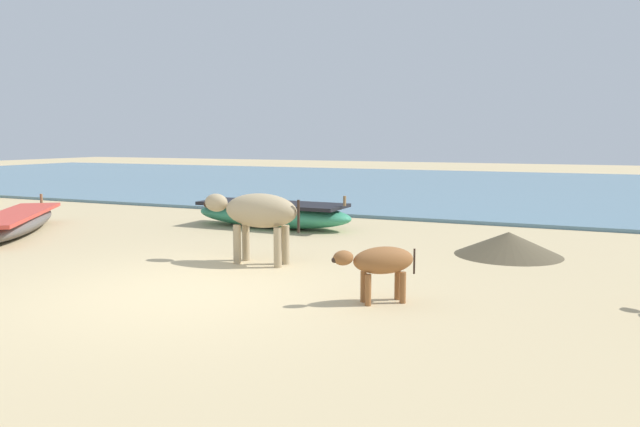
{
  "coord_description": "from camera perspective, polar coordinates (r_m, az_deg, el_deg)",
  "views": [
    {
      "loc": [
        4.35,
        -5.78,
        1.85
      ],
      "look_at": [
        0.42,
        3.25,
        0.6
      ],
      "focal_mm": 33.28,
      "sensor_mm": 36.0,
      "label": 1
    }
  ],
  "objects": [
    {
      "name": "ground",
      "position": [
        7.46,
        -13.13,
        -7.31
      ],
      "size": [
        80.0,
        80.0,
        0.0
      ],
      "primitive_type": "plane",
      "color": "tan"
    },
    {
      "name": "sea_water",
      "position": [
        23.42,
        12.75,
        2.63
      ],
      "size": [
        60.0,
        20.0,
        0.08
      ],
      "primitive_type": "cube",
      "color": "slate",
      "rests_on": "ground"
    },
    {
      "name": "fishing_boat_1",
      "position": [
        12.94,
        -27.15,
        -0.76
      ],
      "size": [
        3.0,
        3.83,
        0.61
      ],
      "rotation": [
        0.0,
        0.0,
        2.17
      ],
      "color": "#5B5651",
      "rests_on": "ground"
    },
    {
      "name": "fishing_boat_3",
      "position": [
        12.42,
        -4.61,
        -0.02
      ],
      "size": [
        3.58,
        1.15,
        0.73
      ],
      "rotation": [
        0.0,
        0.0,
        6.26
      ],
      "color": "#338C66",
      "rests_on": "ground"
    },
    {
      "name": "calf_near_brown",
      "position": [
        6.72,
        5.83,
        -4.72
      ],
      "size": [
        0.87,
        0.75,
        0.64
      ],
      "rotation": [
        0.0,
        0.0,
        3.81
      ],
      "color": "brown",
      "rests_on": "ground"
    },
    {
      "name": "cow_second_adult_dun",
      "position": [
        8.78,
        -6.04,
        0.03
      ],
      "size": [
        1.62,
        0.47,
        1.05
      ],
      "rotation": [
        0.0,
        0.0,
        3.14
      ],
      "color": "tan",
      "rests_on": "ground"
    },
    {
      "name": "debris_pile_0",
      "position": [
        9.89,
        17.66,
        -2.78
      ],
      "size": [
        2.25,
        2.25,
        0.38
      ],
      "primitive_type": "cone",
      "rotation": [
        0.0,
        0.0,
        2.02
      ],
      "color": "brown",
      "rests_on": "ground"
    }
  ]
}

